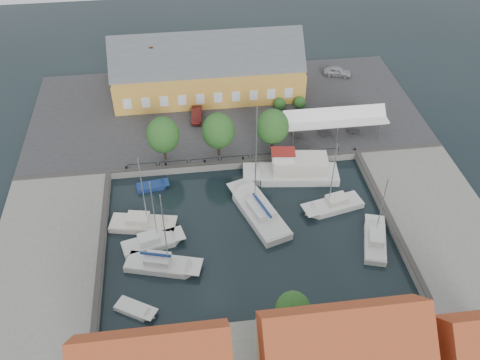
{
  "coord_description": "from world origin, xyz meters",
  "views": [
    {
      "loc": [
        -6.45,
        -43.63,
        43.96
      ],
      "look_at": [
        0.0,
        6.0,
        1.5
      ],
      "focal_mm": 40.0,
      "sensor_mm": 36.0,
      "label": 1
    }
  ],
  "objects_px": {
    "east_boat_b": "(334,206)",
    "east_boat_c": "(375,242)",
    "trawler": "(295,171)",
    "launch_nw": "(152,187)",
    "center_sailboat": "(259,213)",
    "launch_sw": "(135,310)",
    "west_boat_b": "(142,225)",
    "car_red": "(197,115)",
    "west_boat_d": "(162,266)",
    "west_boat_c": "(152,244)",
    "tent_canopy": "(335,119)",
    "car_silver": "(338,71)",
    "warehouse": "(204,71)"
  },
  "relations": [
    {
      "from": "center_sailboat",
      "to": "trawler",
      "type": "bearing_deg",
      "value": 48.39
    },
    {
      "from": "tent_canopy",
      "to": "center_sailboat",
      "type": "distance_m",
      "value": 18.53
    },
    {
      "from": "warehouse",
      "to": "west_boat_b",
      "type": "distance_m",
      "value": 29.26
    },
    {
      "from": "trawler",
      "to": "tent_canopy",
      "type": "bearing_deg",
      "value": 46.29
    },
    {
      "from": "car_silver",
      "to": "car_red",
      "type": "bearing_deg",
      "value": 132.63
    },
    {
      "from": "car_silver",
      "to": "launch_sw",
      "type": "distance_m",
      "value": 51.95
    },
    {
      "from": "trawler",
      "to": "east_boat_c",
      "type": "bearing_deg",
      "value": -62.07
    },
    {
      "from": "launch_sw",
      "to": "east_boat_c",
      "type": "bearing_deg",
      "value": 12.31
    },
    {
      "from": "tent_canopy",
      "to": "warehouse",
      "type": "bearing_deg",
      "value": 140.14
    },
    {
      "from": "trawler",
      "to": "launch_sw",
      "type": "xyz_separation_m",
      "value": [
        -19.75,
        -18.1,
        -0.93
      ]
    },
    {
      "from": "center_sailboat",
      "to": "west_boat_b",
      "type": "xyz_separation_m",
      "value": [
        -13.71,
        -0.11,
        -0.1
      ]
    },
    {
      "from": "center_sailboat",
      "to": "west_boat_d",
      "type": "height_order",
      "value": "center_sailboat"
    },
    {
      "from": "tent_canopy",
      "to": "west_boat_c",
      "type": "relative_size",
      "value": 1.45
    },
    {
      "from": "east_boat_b",
      "to": "warehouse",
      "type": "bearing_deg",
      "value": 116.07
    },
    {
      "from": "center_sailboat",
      "to": "east_boat_b",
      "type": "bearing_deg",
      "value": 0.57
    },
    {
      "from": "tent_canopy",
      "to": "east_boat_c",
      "type": "height_order",
      "value": "east_boat_c"
    },
    {
      "from": "launch_sw",
      "to": "launch_nw",
      "type": "height_order",
      "value": "launch_sw"
    },
    {
      "from": "center_sailboat",
      "to": "launch_nw",
      "type": "bearing_deg",
      "value": 152.02
    },
    {
      "from": "east_boat_c",
      "to": "west_boat_b",
      "type": "distance_m",
      "value": 26.5
    },
    {
      "from": "west_boat_b",
      "to": "launch_nw",
      "type": "bearing_deg",
      "value": 79.58
    },
    {
      "from": "east_boat_c",
      "to": "west_boat_b",
      "type": "bearing_deg",
      "value": 166.92
    },
    {
      "from": "car_silver",
      "to": "east_boat_b",
      "type": "height_order",
      "value": "east_boat_b"
    },
    {
      "from": "west_boat_c",
      "to": "launch_sw",
      "type": "distance_m",
      "value": 8.75
    },
    {
      "from": "car_red",
      "to": "launch_nw",
      "type": "xyz_separation_m",
      "value": [
        -6.53,
        -13.14,
        -1.6
      ]
    },
    {
      "from": "east_boat_b",
      "to": "east_boat_c",
      "type": "bearing_deg",
      "value": -63.91
    },
    {
      "from": "tent_canopy",
      "to": "west_boat_d",
      "type": "xyz_separation_m",
      "value": [
        -23.91,
        -19.96,
        -3.41
      ]
    },
    {
      "from": "tent_canopy",
      "to": "west_boat_b",
      "type": "bearing_deg",
      "value": -152.63
    },
    {
      "from": "west_boat_b",
      "to": "launch_nw",
      "type": "relative_size",
      "value": 2.49
    },
    {
      "from": "car_red",
      "to": "west_boat_d",
      "type": "xyz_separation_m",
      "value": [
        -5.59,
        -26.34,
        -1.42
      ]
    },
    {
      "from": "west_boat_c",
      "to": "car_silver",
      "type": "bearing_deg",
      "value": 47.47
    },
    {
      "from": "trawler",
      "to": "launch_nw",
      "type": "xyz_separation_m",
      "value": [
        -18.02,
        0.38,
        -0.93
      ]
    },
    {
      "from": "car_silver",
      "to": "west_boat_c",
      "type": "height_order",
      "value": "west_boat_c"
    },
    {
      "from": "car_silver",
      "to": "west_boat_c",
      "type": "bearing_deg",
      "value": 157.77
    },
    {
      "from": "car_silver",
      "to": "center_sailboat",
      "type": "relative_size",
      "value": 0.3
    },
    {
      "from": "car_red",
      "to": "launch_sw",
      "type": "distance_m",
      "value": 32.72
    },
    {
      "from": "launch_nw",
      "to": "trawler",
      "type": "bearing_deg",
      "value": -1.21
    },
    {
      "from": "car_red",
      "to": "east_boat_b",
      "type": "height_order",
      "value": "east_boat_b"
    },
    {
      "from": "car_silver",
      "to": "east_boat_c",
      "type": "bearing_deg",
      "value": -168.17
    },
    {
      "from": "west_boat_d",
      "to": "launch_sw",
      "type": "relative_size",
      "value": 2.48
    },
    {
      "from": "tent_canopy",
      "to": "launch_sw",
      "type": "bearing_deg",
      "value": -136.48
    },
    {
      "from": "car_silver",
      "to": "trawler",
      "type": "distance_m",
      "value": 25.97
    },
    {
      "from": "east_boat_c",
      "to": "launch_sw",
      "type": "height_order",
      "value": "east_boat_c"
    },
    {
      "from": "east_boat_b",
      "to": "tent_canopy",
      "type": "bearing_deg",
      "value": 76.02
    },
    {
      "from": "west_boat_c",
      "to": "launch_nw",
      "type": "relative_size",
      "value": 2.28
    },
    {
      "from": "car_red",
      "to": "launch_nw",
      "type": "bearing_deg",
      "value": -110.94
    },
    {
      "from": "west_boat_d",
      "to": "west_boat_c",
      "type": "bearing_deg",
      "value": 106.75
    },
    {
      "from": "launch_sw",
      "to": "center_sailboat",
      "type": "bearing_deg",
      "value": 39.84
    },
    {
      "from": "east_boat_b",
      "to": "launch_sw",
      "type": "distance_m",
      "value": 26.16
    },
    {
      "from": "car_silver",
      "to": "launch_sw",
      "type": "relative_size",
      "value": 0.99
    },
    {
      "from": "car_red",
      "to": "center_sailboat",
      "type": "height_order",
      "value": "center_sailboat"
    }
  ]
}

